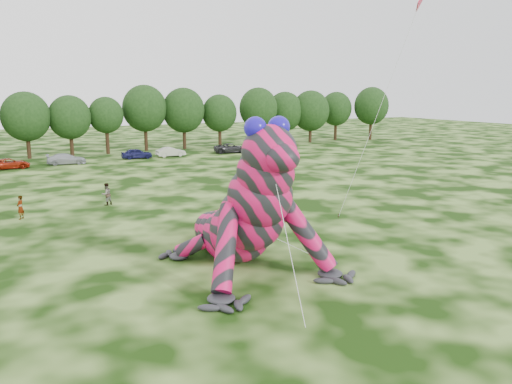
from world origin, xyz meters
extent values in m
plane|color=#16330A|center=(0.00, 0.00, 0.00)|extent=(240.00, 240.00, 0.00)
cube|color=red|center=(11.84, 4.51, 15.31)|extent=(1.34, 1.15, 1.17)
cylinder|color=silver|center=(10.43, 6.67, 7.66)|extent=(0.02, 0.02, 16.16)
cylinder|color=#382314|center=(9.02, 8.83, 0.12)|extent=(0.08, 0.08, 0.24)
imported|color=#9B1E0B|center=(-12.81, 47.26, 0.65)|extent=(4.86, 2.57, 1.30)
imported|color=#9FA3A9|center=(-6.05, 48.22, 0.71)|extent=(5.13, 2.58, 1.43)
imported|color=#18194C|center=(3.60, 49.57, 0.74)|extent=(4.42, 1.96, 1.48)
imported|color=#BBB9AC|center=(8.61, 49.48, 0.70)|extent=(4.35, 1.74, 1.41)
imported|color=#28282A|center=(18.42, 49.65, 0.74)|extent=(5.66, 3.37, 1.48)
imported|color=silver|center=(25.02, 49.80, 0.73)|extent=(5.30, 2.73, 1.47)
imported|color=gray|center=(-5.99, 21.26, 0.95)|extent=(1.14, 1.06, 1.89)
imported|color=gray|center=(13.18, 29.55, 0.81)|extent=(1.01, 0.57, 1.61)
imported|color=gray|center=(6.76, 18.16, 0.79)|extent=(1.07, 1.51, 1.57)
imported|color=gray|center=(14.36, 28.01, 0.93)|extent=(0.72, 1.22, 1.87)
imported|color=gray|center=(-12.70, 19.39, 0.90)|extent=(0.71, 0.79, 1.81)
camera|label=1|loc=(-13.57, -21.35, 9.55)|focal=35.00mm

